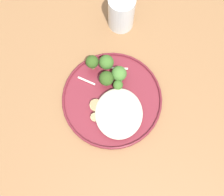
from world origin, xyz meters
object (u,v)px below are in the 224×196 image
seared_scallop_center_golden (112,99)px  broccoli_floret_beside_noodles (106,62)px  broccoli_floret_left_leaning (106,78)px  water_glass (121,14)px  seared_scallop_large_seared (96,105)px  seared_scallop_on_noodles (112,111)px  broccoli_floret_right_tilted (118,85)px  seared_scallop_rear_pale (95,117)px  broccoli_floret_small_sprig (92,62)px  seared_scallop_left_edge (131,101)px  dinner_plate (112,99)px  seared_scallop_tiny_bay (121,117)px  broccoli_floret_rear_charred (119,74)px

seared_scallop_center_golden → broccoli_floret_beside_noodles: bearing=10.2°
broccoli_floret_left_leaning → water_glass: 0.21m
broccoli_floret_beside_noodles → seared_scallop_large_seared: bearing=167.5°
seared_scallop_on_noodles → seared_scallop_center_golden: size_ratio=1.10×
broccoli_floret_right_tilted → water_glass: (0.22, -0.01, 0.02)m
seared_scallop_rear_pale → water_glass: water_glass is taller
broccoli_floret_beside_noodles → broccoli_floret_right_tilted: bearing=-151.6°
seared_scallop_on_noodles → broccoli_floret_beside_noodles: bearing=7.8°
broccoli_floret_small_sprig → broccoli_floret_beside_noodles: bearing=-89.3°
broccoli_floret_beside_noodles → seared_scallop_rear_pale: bearing=169.4°
seared_scallop_left_edge → dinner_plate: bearing=80.6°
seared_scallop_rear_pale → broccoli_floret_beside_noodles: size_ratio=0.38×
seared_scallop_center_golden → broccoli_floret_right_tilted: 0.04m
seared_scallop_rear_pale → seared_scallop_tiny_bay: bearing=-88.4°
broccoli_floret_left_leaning → broccoli_floret_rear_charred: size_ratio=1.02×
dinner_plate → broccoli_floret_small_sprig: size_ratio=4.77×
seared_scallop_rear_pale → seared_scallop_center_golden: same height
broccoli_floret_beside_noodles → water_glass: 0.16m
broccoli_floret_small_sprig → water_glass: water_glass is taller
dinner_plate → water_glass: 0.26m
seared_scallop_large_seared → broccoli_floret_small_sprig: (0.12, 0.01, 0.03)m
broccoli_floret_small_sprig → broccoli_floret_beside_noodles: 0.04m
water_glass → broccoli_floret_beside_noodles: bearing=165.5°
seared_scallop_left_edge → seared_scallop_rear_pale: bearing=115.6°
seared_scallop_on_noodles → seared_scallop_left_edge: bearing=-62.5°
seared_scallop_center_golden → broccoli_floret_small_sprig: size_ratio=0.50×
seared_scallop_tiny_bay → seared_scallop_on_noodles: seared_scallop_on_noodles is taller
seared_scallop_left_edge → broccoli_floret_left_leaning: size_ratio=0.42×
broccoli_floret_left_leaning → broccoli_floret_rear_charred: (0.02, -0.04, -0.00)m
seared_scallop_large_seared → seared_scallop_center_golden: 0.05m
seared_scallop_rear_pale → broccoli_floret_right_tilted: (0.09, -0.06, 0.01)m
seared_scallop_left_edge → broccoli_floret_small_sprig: broccoli_floret_small_sprig is taller
seared_scallop_large_seared → broccoli_floret_beside_noodles: size_ratio=0.57×
water_glass → broccoli_floret_rear_charred: bearing=178.9°
seared_scallop_on_noodles → seared_scallop_rear_pale: bearing=113.2°
seared_scallop_large_seared → seared_scallop_tiny_bay: bearing=-114.2°
broccoli_floret_right_tilted → broccoli_floret_rear_charred: (0.03, -0.00, 0.01)m
seared_scallop_center_golden → broccoli_floret_rear_charred: size_ratio=0.54×
seared_scallop_left_edge → broccoli_floret_left_leaning: (0.06, 0.07, 0.03)m
seared_scallop_on_noodles → broccoli_floret_rear_charred: bearing=-10.2°
water_glass → broccoli_floret_left_leaning: bearing=169.1°
dinner_plate → broccoli_floret_rear_charred: broccoli_floret_rear_charred is taller
seared_scallop_rear_pale → water_glass: (0.31, -0.07, 0.03)m
seared_scallop_center_golden → broccoli_floret_right_tilted: size_ratio=0.71×
broccoli_floret_small_sprig → seared_scallop_tiny_bay: bearing=-151.0°
broccoli_floret_small_sprig → broccoli_floret_right_tilted: (-0.06, -0.07, -0.01)m
dinner_plate → broccoli_floret_left_leaning: size_ratio=5.03×
broccoli_floret_beside_noodles → seared_scallop_on_noodles: bearing=-172.2°
seared_scallop_rear_pale → broccoli_floret_rear_charred: 0.14m
seared_scallop_rear_pale → broccoli_floret_left_leaning: 0.11m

